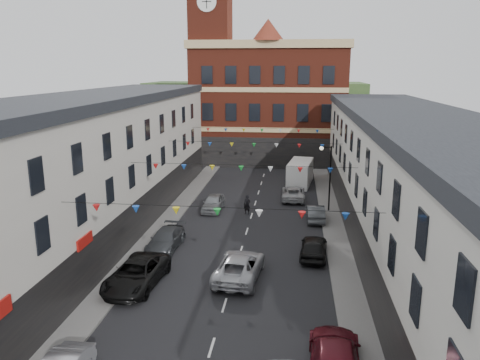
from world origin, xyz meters
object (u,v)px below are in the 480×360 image
at_px(car_left_d, 166,239).
at_px(car_right_d, 314,247).
at_px(car_left_c, 137,274).
at_px(car_right_e, 315,213).
at_px(white_van, 300,173).
at_px(car_right_c, 335,357).
at_px(moving_car, 239,266).
at_px(street_lamp, 328,169).
at_px(car_right_f, 293,193).
at_px(pedestrian, 247,205).
at_px(car_left_e, 213,203).

height_order(car_left_d, car_right_d, car_right_d).
bearing_deg(car_left_d, car_left_c, -87.57).
bearing_deg(car_left_d, car_right_d, 1.57).
relative_size(car_right_e, white_van, 0.69).
bearing_deg(car_right_c, moving_car, -57.01).
xyz_separation_m(car_right_c, car_right_d, (-0.42, 12.61, -0.04)).
bearing_deg(car_left_c, moving_car, 21.59).
bearing_deg(street_lamp, car_right_f, 128.87).
relative_size(car_right_d, white_van, 0.74).
bearing_deg(car_left_d, white_van, 67.81).
distance_m(car_left_c, pedestrian, 15.58).
height_order(car_right_f, white_van, white_van).
relative_size(car_left_d, car_right_f, 0.98).
height_order(car_right_d, car_right_e, car_right_d).
bearing_deg(car_right_c, car_right_d, -85.24).
distance_m(car_right_e, pedestrian, 6.02).
relative_size(car_right_d, car_right_e, 1.07).
height_order(car_right_c, car_right_f, car_right_c).
xyz_separation_m(car_left_c, white_van, (9.80, 26.22, 0.53)).
bearing_deg(street_lamp, pedestrian, -167.42).
height_order(car_left_d, pedestrian, pedestrian).
distance_m(street_lamp, car_left_e, 10.67).
bearing_deg(pedestrian, car_left_d, -103.67).
bearing_deg(car_right_d, car_right_e, -88.54).
height_order(car_right_c, car_right_e, car_right_c).
relative_size(car_left_e, car_right_c, 0.78).
xyz_separation_m(car_right_d, pedestrian, (-5.51, 9.08, 0.13)).
height_order(car_right_f, moving_car, moving_car).
bearing_deg(white_van, car_left_e, -118.58).
height_order(car_left_c, car_right_e, car_left_c).
bearing_deg(car_right_c, white_van, -85.09).
relative_size(car_left_d, car_right_e, 1.16).
xyz_separation_m(car_right_e, car_right_f, (-1.90, 6.24, -0.00)).
bearing_deg(car_left_d, car_right_f, 60.63).
bearing_deg(car_right_c, car_left_d, -47.10).
relative_size(car_right_c, pedestrian, 3.09).
distance_m(car_right_f, moving_car, 18.43).
bearing_deg(pedestrian, car_left_c, -93.06).
bearing_deg(car_right_e, white_van, -85.92).
height_order(car_left_d, car_right_f, car_left_d).
distance_m(car_right_c, car_right_f, 26.98).
height_order(car_right_e, moving_car, moving_car).
height_order(car_right_e, car_right_f, same).
bearing_deg(white_van, car_right_f, -88.49).
bearing_deg(car_left_c, car_right_c, -27.68).
distance_m(car_left_e, pedestrian, 3.27).
xyz_separation_m(car_left_e, moving_car, (4.01, -13.73, 0.05)).
xyz_separation_m(car_left_e, car_right_f, (7.20, 4.42, -0.04)).
height_order(car_right_f, pedestrian, pedestrian).
distance_m(car_left_c, car_right_d, 11.99).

